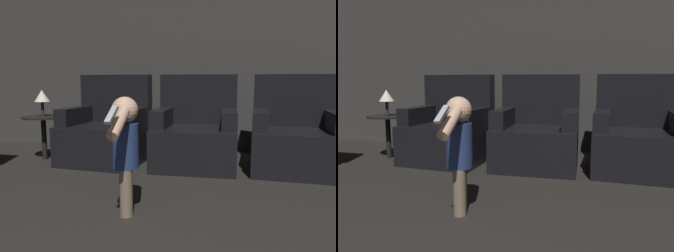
% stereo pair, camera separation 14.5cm
% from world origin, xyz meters
% --- Properties ---
extents(wall_back, '(8.40, 0.05, 2.60)m').
position_xyz_m(wall_back, '(0.00, 4.50, 1.30)').
color(wall_back, '#33302D').
rests_on(wall_back, ground_plane).
extents(armchair_left, '(0.98, 0.91, 1.04)m').
position_xyz_m(armchair_left, '(-0.95, 3.57, 0.35)').
color(armchair_left, black).
rests_on(armchair_left, ground_plane).
extents(armchair_middle, '(0.92, 0.84, 1.04)m').
position_xyz_m(armchair_middle, '(0.12, 3.57, 0.35)').
color(armchair_middle, black).
rests_on(armchair_middle, ground_plane).
extents(armchair_right, '(0.96, 0.89, 1.04)m').
position_xyz_m(armchair_right, '(1.20, 3.57, 0.35)').
color(armchair_right, black).
rests_on(armchair_right, ground_plane).
extents(person_toddler, '(0.19, 0.58, 0.85)m').
position_xyz_m(person_toddler, '(-0.22, 2.09, 0.50)').
color(person_toddler, brown).
rests_on(person_toddler, ground_plane).
extents(side_table, '(0.49, 0.49, 0.53)m').
position_xyz_m(side_table, '(-1.75, 3.51, 0.45)').
color(side_table, black).
rests_on(side_table, ground_plane).
extents(lamp, '(0.18, 0.18, 0.32)m').
position_xyz_m(lamp, '(-1.75, 3.51, 0.78)').
color(lamp, '#262626').
rests_on(lamp, side_table).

